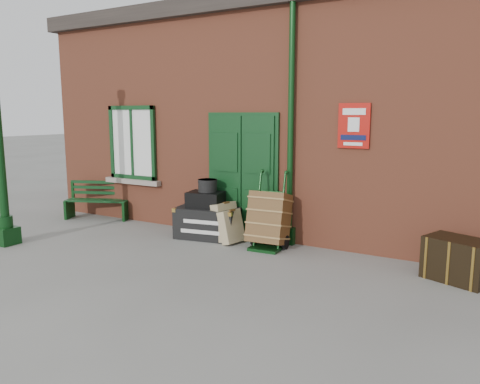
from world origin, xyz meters
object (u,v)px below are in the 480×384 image
Objects in this scene: porter_trolley at (269,219)px; dark_trunk at (458,260)px; bench at (99,199)px; houdini_trunk at (208,223)px.

dark_trunk is at bearing -6.79° from porter_trolley.
dark_trunk is (2.91, -0.13, -0.20)m from porter_trolley.
porter_trolley reaches higher than bench.
houdini_trunk is 1.39× the size of dark_trunk.
houdini_trunk is 0.88× the size of porter_trolley.
houdini_trunk is 4.17m from dark_trunk.
bench is 1.24× the size of houdini_trunk.
dark_trunk is (4.16, -0.17, 0.01)m from houdini_trunk.
dark_trunk is at bearing -12.81° from houdini_trunk.
bench is at bearing 166.17° from houdini_trunk.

